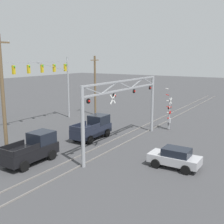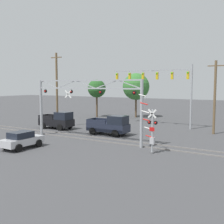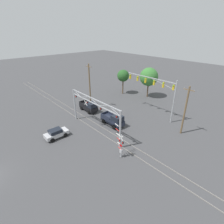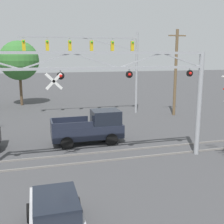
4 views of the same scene
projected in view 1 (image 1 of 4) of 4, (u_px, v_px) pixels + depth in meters
rail_track_near at (122, 144)px, 26.76m from camera, size 80.00×0.08×0.10m
rail_track_far at (109, 142)px, 27.51m from camera, size 80.00×0.08×0.10m
crossing_gantry at (125, 103)px, 25.83m from camera, size 12.88×0.30×6.21m
crossing_signal_mast at (169, 114)px, 32.11m from camera, size 1.73×0.35×4.93m
traffic_signal_span at (50, 76)px, 35.23m from camera, size 11.61×0.39×8.27m
pickup_truck_lead at (93, 128)px, 28.89m from camera, size 4.87×2.09×2.26m
pickup_truck_following at (33, 149)px, 22.27m from camera, size 4.67×2.09×2.26m
sedan_waiting at (175, 158)px, 21.14m from camera, size 1.95×3.83×1.54m
utility_pole_left at (3, 100)px, 21.09m from camera, size 1.80×0.28×9.90m
utility_pole_right at (95, 85)px, 40.03m from camera, size 1.80×0.28×8.44m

